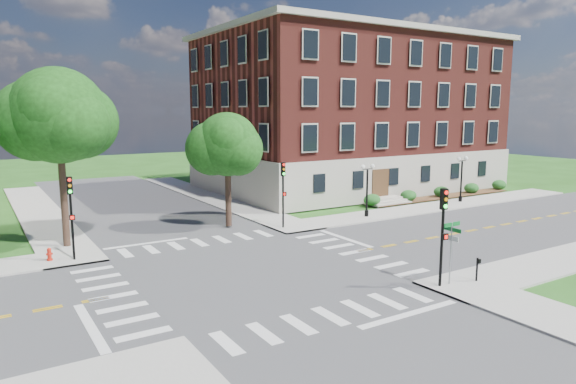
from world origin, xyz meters
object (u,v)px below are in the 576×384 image
traffic_signal_nw (71,207)px  twin_lamp_west (367,187)px  push_button_post (477,268)px  traffic_signal_se (443,224)px  traffic_signal_ne (283,186)px  street_sign_pole (451,241)px  fire_hydrant (49,255)px  twin_lamp_east (461,176)px

traffic_signal_nw → twin_lamp_west: traffic_signal_nw is taller
traffic_signal_nw → push_button_post: size_ratio=4.00×
traffic_signal_se → traffic_signal_ne: size_ratio=1.00×
traffic_signal_ne → street_sign_pole: (0.51, -14.94, -0.88)m
twin_lamp_west → fire_hydrant: bearing=-180.0°
traffic_signal_se → street_sign_pole: (0.63, -0.03, -0.88)m
traffic_signal_ne → street_sign_pole: bearing=-88.1°
traffic_signal_se → traffic_signal_nw: bearing=135.2°
traffic_signal_ne → push_button_post: bearing=-82.6°
street_sign_pole → twin_lamp_east: bearing=38.5°
twin_lamp_west → traffic_signal_nw: bearing=-178.6°
traffic_signal_se → twin_lamp_east: 25.23m
traffic_signal_ne → twin_lamp_east: 19.88m
traffic_signal_se → traffic_signal_nw: 20.22m
fire_hydrant → twin_lamp_east: bearing=1.0°
twin_lamp_east → street_sign_pole: twin_lamp_east is taller
traffic_signal_nw → street_sign_pole: size_ratio=1.55×
fire_hydrant → twin_lamp_west: bearing=0.0°
street_sign_pole → traffic_signal_nw: bearing=136.4°
traffic_signal_ne → push_button_post: (2.00, -15.38, -2.39)m
traffic_signal_se → traffic_signal_nw: (-14.36, 14.23, 0.00)m
traffic_signal_nw → twin_lamp_east: size_ratio=1.13×
twin_lamp_east → push_button_post: 23.94m
fire_hydrant → traffic_signal_se: bearing=-43.5°
traffic_signal_se → street_sign_pole: size_ratio=1.55×
twin_lamp_west → twin_lamp_east: bearing=2.9°
traffic_signal_nw → street_sign_pole: traffic_signal_nw is taller
traffic_signal_nw → traffic_signal_ne: bearing=2.7°
twin_lamp_east → traffic_signal_ne: bearing=-178.6°
traffic_signal_se → fire_hydrant: (-15.59, 14.77, -2.72)m
traffic_signal_nw → twin_lamp_east: (34.34, 1.16, -0.66)m
traffic_signal_nw → fire_hydrant: size_ratio=6.40×
traffic_signal_se → twin_lamp_west: 16.79m
traffic_signal_se → traffic_signal_ne: same height
traffic_signal_ne → fire_hydrant: 15.94m
traffic_signal_nw → twin_lamp_west: bearing=1.4°
twin_lamp_east → street_sign_pole: (-19.35, -15.41, -0.21)m
twin_lamp_east → push_button_post: bearing=-138.4°
traffic_signal_se → twin_lamp_west: traffic_signal_se is taller
twin_lamp_west → street_sign_pole: bearing=-116.3°
traffic_signal_nw → street_sign_pole: bearing=-43.6°
traffic_signal_se → fire_hydrant: bearing=136.5°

